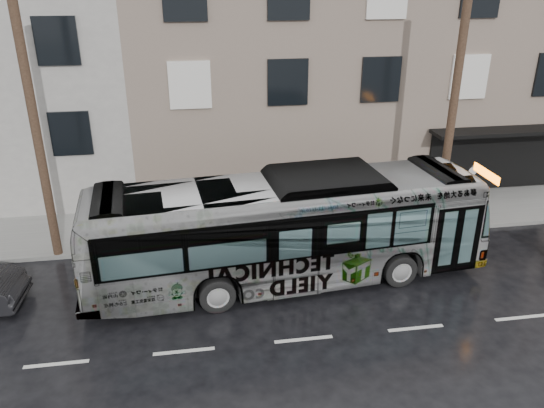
{
  "coord_description": "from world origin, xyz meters",
  "views": [
    {
      "loc": [
        -2.66,
        -13.91,
        9.06
      ],
      "look_at": [
        -0.08,
        2.5,
        1.86
      ],
      "focal_mm": 35.0,
      "sensor_mm": 36.0,
      "label": 1
    }
  ],
  "objects": [
    {
      "name": "sidewalk",
      "position": [
        0.0,
        4.9,
        0.07
      ],
      "size": [
        90.0,
        3.6,
        0.15
      ],
      "primitive_type": "cube",
      "color": "gray",
      "rests_on": "ground"
    },
    {
      "name": "sign_post",
      "position": [
        7.6,
        3.3,
        1.35
      ],
      "size": [
        0.06,
        0.06,
        2.4
      ],
      "primitive_type": "cylinder",
      "color": "slate",
      "rests_on": "sidewalk"
    },
    {
      "name": "building_taupe",
      "position": [
        5.0,
        12.7,
        5.5
      ],
      "size": [
        20.0,
        12.0,
        11.0
      ],
      "primitive_type": "cube",
      "color": "gray",
      "rests_on": "ground"
    },
    {
      "name": "ground",
      "position": [
        0.0,
        0.0,
        0.0
      ],
      "size": [
        120.0,
        120.0,
        0.0
      ],
      "primitive_type": "plane",
      "color": "black",
      "rests_on": "ground"
    },
    {
      "name": "bus",
      "position": [
        0.11,
        0.7,
        1.76
      ],
      "size": [
        12.85,
        4.07,
        3.52
      ],
      "primitive_type": "imported",
      "rotation": [
        0.0,
        0.0,
        1.66
      ],
      "color": "#B2B2B2",
      "rests_on": "ground"
    },
    {
      "name": "utility_pole_rear",
      "position": [
        -7.5,
        3.3,
        4.65
      ],
      "size": [
        0.3,
        0.3,
        9.0
      ],
      "primitive_type": "cylinder",
      "color": "#503928",
      "rests_on": "sidewalk"
    },
    {
      "name": "utility_pole_front",
      "position": [
        6.5,
        3.3,
        4.65
      ],
      "size": [
        0.3,
        0.3,
        9.0
      ],
      "primitive_type": "cylinder",
      "color": "#503928",
      "rests_on": "sidewalk"
    }
  ]
}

